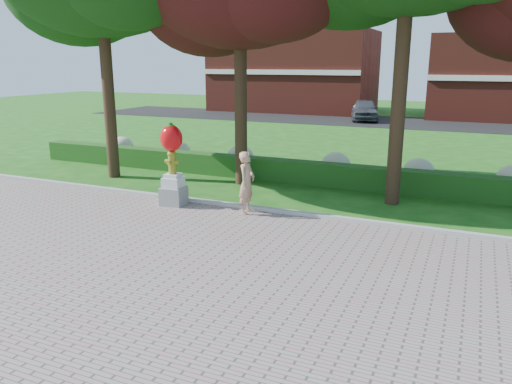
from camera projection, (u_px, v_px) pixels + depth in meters
ground at (210, 244)px, 12.26m from camera, size 100.00×100.00×0.00m
walkway at (99, 316)px, 8.71m from camera, size 40.00×14.00×0.04m
curb at (259, 209)px, 14.89m from camera, size 40.00×0.18×0.15m
lawn_hedge at (302, 172)px, 18.35m from camera, size 24.00×0.70×0.80m
hydrangea_row at (325, 164)px, 18.97m from camera, size 20.10×1.10×0.99m
street at (393, 122)px, 37.03m from camera, size 50.00×8.00×0.02m
building_left at (294, 71)px, 45.37m from camera, size 14.00×8.00×7.00m
hydrant_sculpture at (172, 162)px, 15.16m from camera, size 0.75×0.75×2.53m
woman at (247, 183)px, 14.40m from camera, size 0.44×0.67×1.82m
parked_car at (364, 110)px, 37.84m from camera, size 3.01×5.00×1.59m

